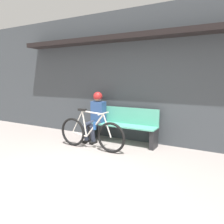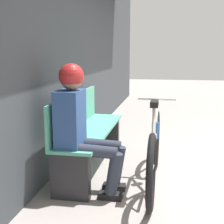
% 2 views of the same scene
% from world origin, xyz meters
% --- Properties ---
extents(storefront_wall, '(12.00, 0.56, 3.20)m').
position_xyz_m(storefront_wall, '(0.00, 2.87, 1.66)').
color(storefront_wall, '#3D4247').
rests_on(storefront_wall, ground_plane).
extents(park_bench_near, '(1.76, 0.42, 0.86)m').
position_xyz_m(park_bench_near, '(-0.27, 2.54, 0.41)').
color(park_bench_near, '#51A88E').
rests_on(park_bench_near, ground_plane).
extents(bicycle, '(1.68, 0.40, 0.89)m').
position_xyz_m(bicycle, '(-0.65, 1.75, 0.36)').
color(bicycle, black).
rests_on(bicycle, ground_plane).
extents(person_seated, '(0.34, 0.62, 1.23)m').
position_xyz_m(person_seated, '(-0.94, 2.42, 0.70)').
color(person_seated, '#2D3342').
rests_on(person_seated, ground_plane).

